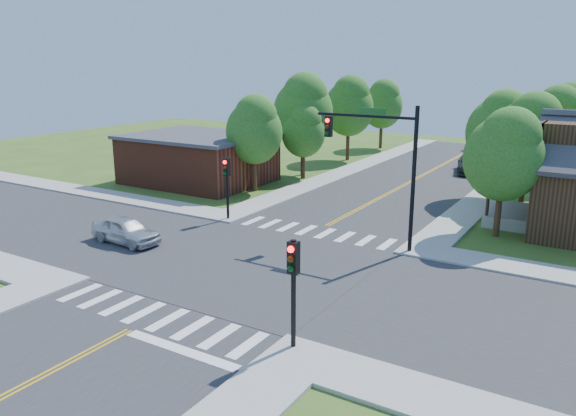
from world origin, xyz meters
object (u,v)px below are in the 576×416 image
Objects in this scene: signal_pole_nw at (227,177)px; car_silver at (126,231)px; signal_pole_se at (293,274)px; signal_mast_ne at (381,153)px; car_dgrey at (471,164)px.

signal_pole_nw is 0.92× the size of car_silver.
signal_pole_se is 1.00× the size of signal_pole_nw.
signal_mast_ne is 1.89× the size of signal_pole_nw.
signal_mast_ne is 11.55m from signal_pole_se.
signal_pole_nw is (-9.51, -0.01, -2.19)m from signal_mast_ne.
signal_pole_nw is at bearing 135.00° from signal_pole_se.
signal_mast_ne is 1.29× the size of car_dgrey.
signal_mast_ne reaches higher than signal_pole_se.
signal_pole_se is 0.92× the size of car_silver.
car_silver is 0.74× the size of car_dgrey.
signal_pole_se is at bearing -99.67° from car_dgrey.
car_dgrey is at bearing -17.38° from car_silver.
signal_pole_nw is 6.77m from car_silver.
signal_mast_ne reaches higher than car_dgrey.
signal_pole_nw reaches higher than car_silver.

